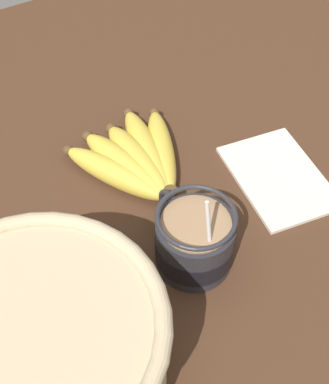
# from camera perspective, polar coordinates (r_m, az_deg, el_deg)

# --- Properties ---
(table) EXTENTS (1.34, 1.34, 0.03)m
(table) POSITION_cam_1_polar(r_m,az_deg,el_deg) (0.75, 1.39, -4.83)
(table) COLOR #422819
(table) RESTS_ON ground
(coffee_mug) EXTENTS (0.14, 0.10, 0.14)m
(coffee_mug) POSITION_cam_1_polar(r_m,az_deg,el_deg) (0.68, 3.17, -5.29)
(coffee_mug) COLOR #28282D
(coffee_mug) RESTS_ON table
(banana_bunch) EXTENTS (0.21, 0.19, 0.04)m
(banana_bunch) POSITION_cam_1_polar(r_m,az_deg,el_deg) (0.80, -2.95, 3.48)
(banana_bunch) COLOR #4C381E
(banana_bunch) RESTS_ON table
(woven_basket) EXTENTS (0.28, 0.28, 0.14)m
(woven_basket) POSITION_cam_1_polar(r_m,az_deg,el_deg) (0.59, -13.24, -16.44)
(woven_basket) COLOR tan
(woven_basket) RESTS_ON table
(napkin) EXTENTS (0.19, 0.15, 0.01)m
(napkin) POSITION_cam_1_polar(r_m,az_deg,el_deg) (0.82, 12.06, 1.57)
(napkin) COLOR beige
(napkin) RESTS_ON table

